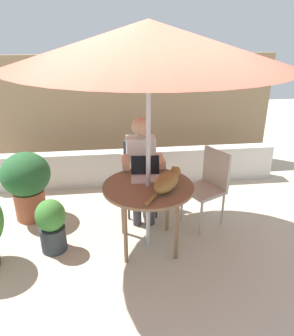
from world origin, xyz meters
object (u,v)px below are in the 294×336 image
chair_occupied (140,171)px  patio_table (148,192)px  potted_plant_by_chair (27,181)px  cat (167,181)px  potted_plant_near_fence (52,224)px  patio_umbrella (148,43)px  person_seated (142,163)px  laptop (145,171)px  chair_empty (209,182)px

chair_occupied → patio_table: bearing=-90.0°
potted_plant_by_chair → patio_table: bearing=-28.3°
cat → potted_plant_near_fence: (-1.18, 0.14, -0.50)m
cat → potted_plant_near_fence: cat is taller
patio_umbrella → person_seated: bearing=90.0°
person_seated → potted_plant_by_chair: (-1.37, 0.10, -0.21)m
patio_umbrella → chair_occupied: (0.00, 0.80, -1.54)m
patio_table → person_seated: bearing=90.0°
patio_umbrella → potted_plant_by_chair: size_ratio=2.90×
laptop → person_seated: bearing=89.2°
potted_plant_by_chair → laptop: bearing=-21.2°
chair_empty → cat: chair_empty is taller
chair_occupied → potted_plant_near_fence: bearing=-143.3°
person_seated → patio_table: bearing=-90.0°
patio_table → potted_plant_by_chair: 1.57m
patio_table → cat: bearing=-28.3°
chair_empty → person_seated: person_seated is taller
patio_umbrella → person_seated: patio_umbrella is taller
laptop → potted_plant_near_fence: 1.12m
patio_umbrella → chair_occupied: bearing=90.0°
patio_table → chair_empty: (0.77, 0.38, -0.12)m
person_seated → laptop: 0.44m
chair_empty → potted_plant_by_chair: chair_empty is taller
cat → potted_plant_by_chair: (-1.55, 0.84, -0.31)m
chair_occupied → chair_empty: 0.87m
patio_umbrella → person_seated: size_ratio=1.98×
chair_empty → potted_plant_near_fence: chair_empty is taller
chair_empty → person_seated: (-0.77, 0.26, 0.17)m
laptop → cat: bearing=-59.1°
cat → laptop: bearing=120.9°
laptop → cat: (0.18, -0.31, 0.02)m
laptop → potted_plant_by_chair: laptop is taller
chair_occupied → potted_plant_by_chair: chair_occupied is taller
chair_occupied → person_seated: person_seated is taller
person_seated → potted_plant_near_fence: (-1.01, -0.59, -0.39)m
chair_occupied → laptop: 0.64m
patio_table → chair_occupied: chair_occupied is taller
patio_umbrella → potted_plant_by_chair: bearing=151.7°
cat → potted_plant_near_fence: 1.29m
chair_empty → cat: bearing=-140.8°
patio_umbrella → chair_empty: 1.76m
patio_umbrella → potted_plant_near_fence: size_ratio=4.16×
person_seated → laptop: (-0.01, -0.43, 0.08)m
cat → patio_umbrella: bearing=151.7°
chair_empty → cat: size_ratio=1.67×
chair_empty → potted_plant_near_fence: size_ratio=1.53×
chair_occupied → cat: chair_occupied is taller
patio_table → potted_plant_near_fence: bearing=177.3°
person_seated → potted_plant_near_fence: 1.23m
cat → chair_occupied: bearing=101.3°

